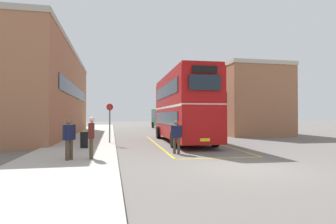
% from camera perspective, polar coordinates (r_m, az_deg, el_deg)
% --- Properties ---
extents(ground_plane, '(135.60, 135.60, 0.00)m').
position_cam_1_polar(ground_plane, '(23.96, -0.26, -5.27)').
color(ground_plane, '#66605B').
extents(sidewalk_left, '(4.00, 57.60, 0.14)m').
position_cam_1_polar(sidewalk_left, '(25.94, -15.62, -4.75)').
color(sidewalk_left, '#B2ADA3').
rests_on(sidewalk_left, ground).
extents(brick_building_left, '(5.98, 22.45, 7.91)m').
position_cam_1_polar(brick_building_left, '(27.86, -24.75, 3.57)').
color(brick_building_left, '#9E6647').
rests_on(brick_building_left, ground).
extents(depot_building_right, '(6.26, 13.30, 6.80)m').
position_cam_1_polar(depot_building_right, '(31.20, 13.57, 2.04)').
color(depot_building_right, '#9E6647').
rests_on(depot_building_right, ground).
extents(double_decker_bus, '(3.07, 10.84, 4.75)m').
position_cam_1_polar(double_decker_bus, '(19.42, 2.98, 1.10)').
color(double_decker_bus, black).
rests_on(double_decker_bus, ground).
extents(single_deck_bus, '(2.80, 8.38, 3.02)m').
position_cam_1_polar(single_deck_bus, '(40.17, -0.88, -1.13)').
color(single_deck_bus, black).
rests_on(single_deck_bus, ground).
extents(pedestrian_boarding, '(0.51, 0.39, 1.63)m').
position_cam_1_polar(pedestrian_boarding, '(13.51, 1.78, -4.76)').
color(pedestrian_boarding, '#473828').
rests_on(pedestrian_boarding, ground).
extents(pedestrian_waiting_near, '(0.46, 0.49, 1.61)m').
position_cam_1_polar(pedestrian_waiting_near, '(11.40, -19.93, -4.82)').
color(pedestrian_waiting_near, '#473828').
rests_on(pedestrian_waiting_near, sidewalk_left).
extents(pedestrian_waiting_far, '(0.24, 0.57, 1.69)m').
position_cam_1_polar(pedestrian_waiting_far, '(11.45, -15.70, -4.54)').
color(pedestrian_waiting_far, '#473828').
rests_on(pedestrian_waiting_far, sidewalk_left).
extents(litter_bin, '(0.44, 0.44, 0.91)m').
position_cam_1_polar(litter_bin, '(15.48, -17.09, -5.48)').
color(litter_bin, black).
rests_on(litter_bin, sidewalk_left).
extents(bus_stop_sign, '(0.43, 0.16, 2.51)m').
position_cam_1_polar(bus_stop_sign, '(17.97, -12.06, -1.45)').
color(bus_stop_sign, '#4C4C51').
rests_on(bus_stop_sign, sidewalk_left).
extents(bay_marking_yellow, '(4.61, 12.90, 0.01)m').
position_cam_1_polar(bay_marking_yellow, '(17.60, 4.52, -6.88)').
color(bay_marking_yellow, gold).
rests_on(bay_marking_yellow, ground).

